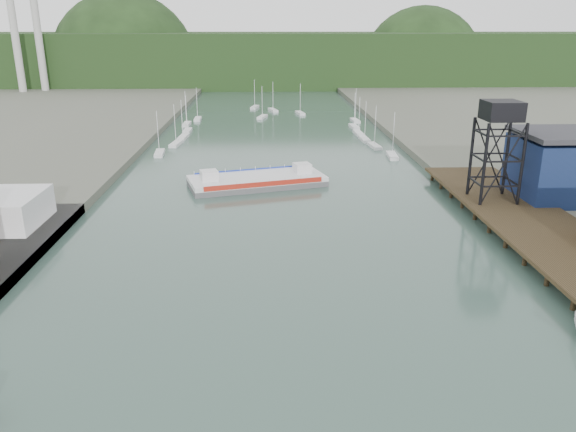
{
  "coord_description": "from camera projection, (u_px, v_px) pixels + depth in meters",
  "views": [
    {
      "loc": [
        -1.98,
        -29.04,
        29.09
      ],
      "look_at": [
        0.94,
        45.11,
        4.0
      ],
      "focal_mm": 35.0,
      "sensor_mm": 36.0,
      "label": 1
    }
  ],
  "objects": [
    {
      "name": "east_pier",
      "position": [
        539.0,
        227.0,
        80.24
      ],
      "size": [
        14.0,
        70.0,
        2.45
      ],
      "color": "black",
      "rests_on": "ground"
    },
    {
      "name": "lift_tower",
      "position": [
        501.0,
        117.0,
        88.07
      ],
      "size": [
        6.5,
        6.5,
        16.0
      ],
      "color": "black",
      "rests_on": "east_pier"
    },
    {
      "name": "marina_sailboats",
      "position": [
        273.0,
        128.0,
        167.83
      ],
      "size": [
        57.71,
        92.65,
        0.9
      ],
      "color": "silver",
      "rests_on": "ground"
    },
    {
      "name": "smokestacks",
      "position": [
        25.0,
        24.0,
        243.4
      ],
      "size": [
        11.2,
        8.2,
        60.0
      ],
      "color": "#B0AFAB",
      "rests_on": "ground"
    },
    {
      "name": "distant_hills",
      "position": [
        262.0,
        61.0,
        318.66
      ],
      "size": [
        500.0,
        120.0,
        80.0
      ],
      "color": "black",
      "rests_on": "ground"
    },
    {
      "name": "chain_ferry",
      "position": [
        257.0,
        180.0,
        107.9
      ],
      "size": [
        27.44,
        16.91,
        3.69
      ],
      "rotation": [
        0.0,
        0.0,
        0.28
      ],
      "color": "#535356",
      "rests_on": "ground"
    }
  ]
}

